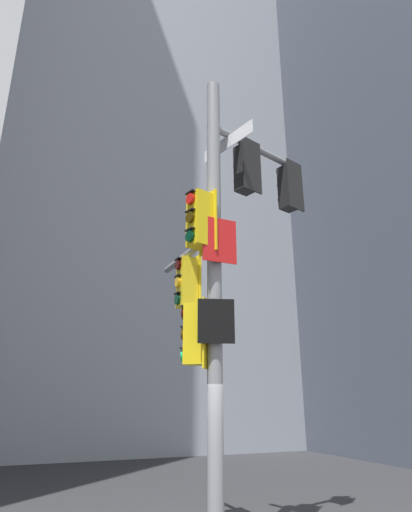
# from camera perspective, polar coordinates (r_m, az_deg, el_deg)

# --- Properties ---
(building_tower_right) EXTENTS (16.48, 16.48, 43.26)m
(building_tower_right) POSITION_cam_1_polar(r_m,az_deg,el_deg) (33.08, 24.50, 19.25)
(building_tower_right) COLOR #4C5460
(building_tower_right) RESTS_ON ground
(building_mid_block) EXTENTS (17.39, 17.39, 47.83)m
(building_mid_block) POSITION_cam_1_polar(r_m,az_deg,el_deg) (35.36, -7.35, 19.42)
(building_mid_block) COLOR #9399A3
(building_mid_block) RESTS_ON ground
(signal_pole_assembly) EXTENTS (2.93, 3.08, 8.27)m
(signal_pole_assembly) POSITION_cam_1_polar(r_m,az_deg,el_deg) (7.87, 2.10, 0.05)
(signal_pole_assembly) COLOR gray
(signal_pole_assembly) RESTS_ON ground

